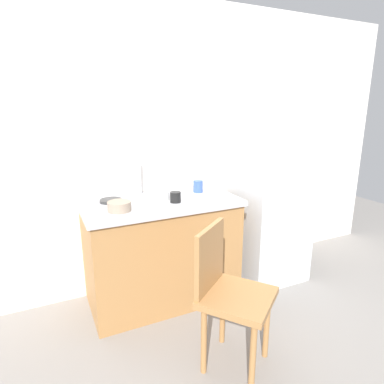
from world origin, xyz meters
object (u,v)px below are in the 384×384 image
Objects in this scene: chair at (228,291)px; cup_black at (175,197)px; refrigerator at (266,215)px; terracotta_bowl at (119,206)px; cup_blue at (198,186)px; hotplate at (111,201)px; cup_white at (164,195)px.

cup_black is (-0.03, 0.75, 0.40)m from chair.
terracotta_bowl is at bearing -175.46° from refrigerator.
refrigerator is 7.19× the size of terracotta_bowl.
terracotta_bowl is at bearing -162.89° from cup_blue.
cup_black is (0.44, 0.03, 0.01)m from terracotta_bowl.
hotplate is (-1.39, 0.14, 0.28)m from refrigerator.
refrigerator is 0.73m from cup_blue.
cup_black is 0.35m from cup_blue.
chair is 0.94m from terracotta_bowl.
refrigerator reaches higher than chair.
chair is at bearing -105.78° from cup_blue.
cup_white is (0.39, -0.13, 0.03)m from hotplate.
cup_blue is at bearing 170.00° from refrigerator.
refrigerator is at bearing 4.54° from terracotta_bowl.
terracotta_bowl is at bearing 85.38° from chair.
cup_blue reaches higher than cup_black.
cup_white is at bearing 58.02° from chair.
hotplate is (-0.01, 0.25, -0.02)m from terracotta_bowl.
terracotta_bowl is 0.25m from hotplate.
terracotta_bowl is 1.64× the size of cup_blue.
cup_black reaches higher than hotplate.
cup_white is (0.38, 0.12, 0.00)m from terracotta_bowl.
chair is 0.93m from cup_white.
cup_white is (-1.00, 0.01, 0.30)m from refrigerator.
cup_blue is (-0.65, 0.12, 0.32)m from refrigerator.
cup_white is 0.97× the size of cup_black.
chair is at bearing -64.06° from hotplate.
refrigerator is 1.24m from chair.
hotplate is at bearing 178.05° from cup_blue.
refrigerator is 1.42m from hotplate.
chair is 8.86× the size of cup_blue.
refrigerator is 1.05m from cup_white.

